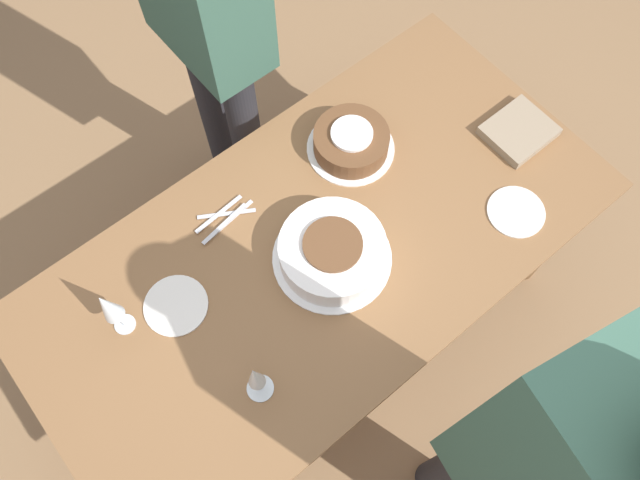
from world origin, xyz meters
TOP-DOWN VIEW (x-y plane):
  - ground_plane at (0.00, 0.00)m, footprint 12.00×12.00m
  - dining_table at (0.00, 0.00)m, footprint 1.70×0.87m
  - cake_center_white at (-0.01, 0.05)m, footprint 0.34×0.34m
  - cake_front_chocolate at (-0.28, -0.19)m, footprint 0.27×0.27m
  - wine_glass_near at (0.55, -0.16)m, footprint 0.06×0.06m
  - wine_glass_far at (0.37, 0.21)m, footprint 0.07×0.07m
  - dessert_plate_left at (-0.51, 0.28)m, footprint 0.17×0.17m
  - dessert_plate_right at (0.41, -0.11)m, footprint 0.18×0.18m
  - fork_pile at (0.15, -0.24)m, footprint 0.19×0.10m
  - napkin_stack at (-0.71, 0.09)m, footprint 0.20×0.17m

SIDE VIEW (x-z plane):
  - ground_plane at x=0.00m, z-range 0.00..0.00m
  - dining_table at x=0.00m, z-range 0.27..1.00m
  - dessert_plate_right at x=0.41m, z-range 0.74..0.74m
  - dessert_plate_left at x=-0.51m, z-range 0.74..0.74m
  - fork_pile at x=0.15m, z-range 0.74..0.75m
  - napkin_stack at x=-0.71m, z-range 0.74..0.77m
  - cake_front_chocolate at x=-0.28m, z-range 0.73..0.82m
  - cake_center_white at x=-0.01m, z-range 0.73..0.84m
  - wine_glass_far at x=0.37m, z-range 0.77..0.98m
  - wine_glass_near at x=0.55m, z-range 0.78..1.00m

